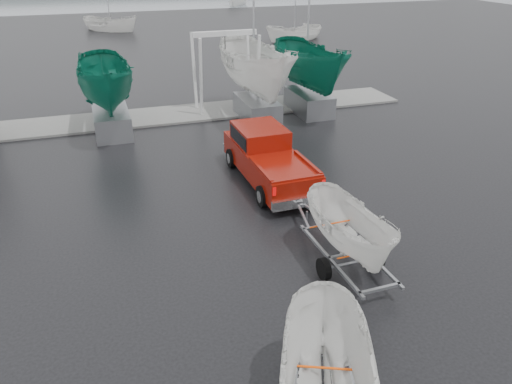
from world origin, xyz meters
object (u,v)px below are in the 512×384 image
object	(u,v)px
boat_hoist	(225,60)
trailer_hitched	(354,191)
pickup_truck	(266,155)
trailer_parked	(335,328)

from	to	relation	value
boat_hoist	trailer_hitched	bearing A→B (deg)	-92.87
pickup_truck	trailer_parked	world-z (taller)	trailer_parked
trailer_hitched	trailer_parked	bearing A→B (deg)	-122.75
pickup_truck	trailer_hitched	world-z (taller)	trailer_hitched
trailer_hitched	boat_hoist	xyz separation A→B (m)	(0.76, 15.13, 0.31)
pickup_truck	boat_hoist	distance (m)	9.07
trailer_parked	boat_hoist	distance (m)	20.17
trailer_parked	trailer_hitched	bearing A→B (deg)	81.87
trailer_hitched	pickup_truck	bearing A→B (deg)	90.00
trailer_hitched	boat_hoist	bearing A→B (deg)	85.92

